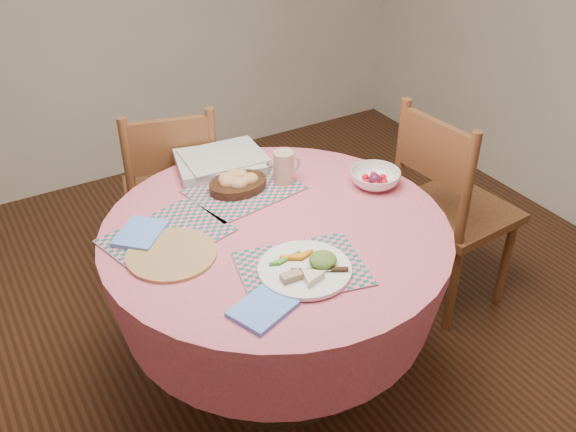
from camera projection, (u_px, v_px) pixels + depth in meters
name	position (u px, v px, depth m)	size (l,w,h in m)	color
ground	(278.00, 376.00, 2.67)	(4.00, 4.00, 0.00)	#331C0F
dining_table	(276.00, 271.00, 2.36)	(1.24, 1.24, 0.75)	#D3626E
chair_right	(449.00, 206.00, 2.82)	(0.47, 0.49, 0.99)	brown
chair_back	(173.00, 192.00, 2.96)	(0.53, 0.52, 0.94)	brown
placemat_front	(302.00, 268.00, 2.05)	(0.40, 0.30, 0.01)	#116251
placemat_left	(167.00, 236.00, 2.21)	(0.40, 0.30, 0.01)	#116251
placemat_back	(244.00, 190.00, 2.47)	(0.40, 0.30, 0.01)	#116251
wicker_trivet	(172.00, 254.00, 2.11)	(0.30, 0.30, 0.01)	#A88149
napkin_near	(263.00, 309.00, 1.89)	(0.18, 0.14, 0.01)	#5E8CF3
napkin_far	(140.00, 233.00, 2.20)	(0.18, 0.14, 0.01)	#5E8CF3
dinner_plate	(307.00, 267.00, 2.03)	(0.30, 0.30, 0.05)	white
bread_bowl	(237.00, 181.00, 2.45)	(0.23, 0.23, 0.08)	black
latte_mug	(284.00, 167.00, 2.48)	(0.12, 0.08, 0.13)	tan
fruit_bowl	(375.00, 178.00, 2.49)	(0.20, 0.20, 0.06)	white
newspaper_stack	(220.00, 161.00, 2.61)	(0.39, 0.34, 0.04)	silver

